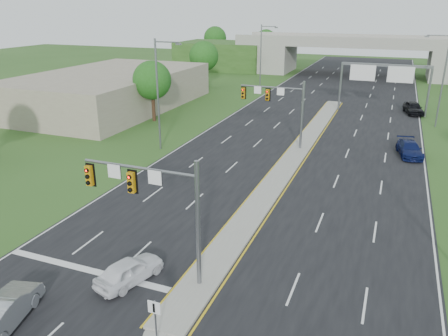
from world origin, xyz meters
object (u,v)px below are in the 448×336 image
signal_mast_far (280,103)px  car_white (130,270)px  car_far_c (413,108)px  signal_mast_near (156,198)px  car_far_b (410,149)px  sign_gantry (384,75)px  overpass (357,58)px  car_silver (3,310)px  keep_right_sign (155,315)px

signal_mast_far → car_white: bearing=-93.0°
signal_mast_far → car_far_c: (13.26, 21.31, -3.88)m
signal_mast_near → car_far_b: (12.68, 26.99, -4.00)m
signal_mast_far → car_far_c: size_ratio=1.45×
signal_mast_near → sign_gantry: bearing=78.8°
sign_gantry → overpass: (-6.68, 35.08, -1.69)m
signal_mast_far → car_far_b: bearing=8.9°
signal_mast_far → sign_gantry: 21.91m
overpass → car_far_c: 35.61m
car_far_b → car_far_c: bearing=77.0°
car_far_c → car_white: bearing=-120.7°
sign_gantry → car_silver: size_ratio=2.53×
sign_gantry → car_far_b: (3.73, -18.01, -4.52)m
signal_mast_far → car_far_b: signal_mast_far is taller
car_white → car_silver: car_silver is taller
car_silver → car_far_b: 37.32m
signal_mast_far → keep_right_sign: size_ratio=3.18×
car_far_b → car_far_c: size_ratio=1.00×
sign_gantry → car_far_c: sign_gantry is taller
signal_mast_near → car_silver: signal_mast_near is taller
signal_mast_near → car_silver: (-4.86, -5.95, -3.95)m
car_white → car_far_c: 49.47m
signal_mast_near → car_white: (-1.34, -0.95, -4.03)m
signal_mast_far → overpass: 55.13m
car_white → car_silver: 6.12m
signal_mast_near → signal_mast_far: 25.00m
sign_gantry → signal_mast_near: bearing=-101.2°
overpass → car_silver: (-7.13, -86.02, -2.78)m
signal_mast_far → keep_right_sign: (2.26, -29.45, -3.21)m
signal_mast_near → car_silver: size_ratio=1.53×
car_white → car_far_b: (14.02, 27.94, 0.02)m
keep_right_sign → overpass: 84.55m
keep_right_sign → signal_mast_near: bearing=116.9°
car_white → car_far_b: 31.26m
overpass → car_far_c: (11.00, -33.76, -2.71)m
signal_mast_near → signal_mast_far: bearing=90.0°
overpass → car_white: (-3.60, -81.02, -2.86)m
car_silver → car_far_b: (17.54, 32.94, -0.05)m
keep_right_sign → sign_gantry: sign_gantry is taller
overpass → car_far_c: overpass is taller
signal_mast_near → overpass: bearing=88.4°
signal_mast_near → car_far_c: 48.33m
car_silver → car_white: bearing=-139.9°
signal_mast_far → car_silver: (-4.86, -30.95, -3.95)m
overpass → car_silver: 86.36m
keep_right_sign → car_far_b: size_ratio=0.45×
car_far_b → car_silver: bearing=-129.3°
keep_right_sign → sign_gantry: bearing=82.3°
signal_mast_near → car_far_b: 30.08m
signal_mast_far → overpass: (2.26, 55.07, -1.17)m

